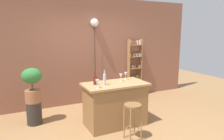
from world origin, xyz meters
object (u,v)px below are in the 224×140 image
wine_glass_left (97,82)px  bottle_vinegar (95,80)px  pendant_globe_light (95,24)px  wine_glass_right (121,76)px  bottle_olive_oil (104,79)px  potted_plant (32,83)px  wine_glass_center (126,74)px  plant_stool (34,113)px  bar_stool (133,114)px  spice_shelf (135,67)px

wine_glass_left → bottle_vinegar: bearing=77.7°
pendant_globe_light → wine_glass_right: bearing=-89.8°
bottle_olive_oil → potted_plant: bearing=147.4°
wine_glass_center → pendant_globe_light: size_ratio=0.07×
plant_stool → pendant_globe_light: pendant_globe_light is taller
pendant_globe_light → bottle_vinegar: bearing=-111.4°
bottle_vinegar → wine_glass_right: 0.58m
bar_stool → wine_glass_left: (-0.47, 0.48, 0.52)m
bar_stool → spice_shelf: bearing=57.7°
bottle_olive_oil → wine_glass_left: bearing=-142.2°
bar_stool → bottle_olive_oil: 0.88m
potted_plant → spice_shelf: bearing=14.3°
spice_shelf → bottle_vinegar: size_ratio=6.53×
plant_stool → wine_glass_right: wine_glass_right is taller
plant_stool → bottle_olive_oil: size_ratio=1.48×
spice_shelf → potted_plant: size_ratio=2.37×
bottle_olive_oil → wine_glass_right: bearing=15.8°
spice_shelf → potted_plant: 3.00m
bar_stool → bottle_olive_oil: (-0.26, 0.65, 0.52)m
potted_plant → bar_stool: bearing=-43.9°
wine_glass_left → wine_glass_center: same height
potted_plant → wine_glass_left: size_ratio=4.39×
bottle_vinegar → plant_stool: bearing=147.7°
bottle_vinegar → wine_glass_left: size_ratio=1.60×
spice_shelf → pendant_globe_light: size_ratio=0.76×
bottle_olive_oil → wine_glass_left: size_ratio=1.96×
spice_shelf → wine_glass_left: bearing=-137.4°
bottle_vinegar → pendant_globe_light: 1.94m
plant_stool → wine_glass_center: (1.86, -0.58, 0.77)m
spice_shelf → pendant_globe_light: 1.73m
bottle_olive_oil → wine_glass_left: bottle_olive_oil is taller
wine_glass_center → pendant_globe_light: 1.76m
spice_shelf → wine_glass_right: spice_shelf is taller
bar_stool → potted_plant: 2.14m
bottle_olive_oil → pendant_globe_light: bearing=75.2°
bottle_vinegar → wine_glass_center: 0.77m
bottle_olive_oil → bottle_vinegar: bottle_olive_oil is taller
bar_stool → wine_glass_center: 1.08m
spice_shelf → pendant_globe_light: (-1.23, 0.03, 1.22)m
spice_shelf → plant_stool: size_ratio=3.59×
potted_plant → wine_glass_left: potted_plant is taller
wine_glass_right → bar_stool: bearing=-102.3°
wine_glass_right → pendant_globe_light: pendant_globe_light is taller
bar_stool → wine_glass_right: 0.95m
bar_stool → bottle_vinegar: 1.00m
bar_stool → wine_glass_center: wine_glass_center is taller
pendant_globe_light → wine_glass_left: bearing=-110.0°
wine_glass_left → pendant_globe_light: bearing=70.0°
wine_glass_right → potted_plant: bearing=157.8°
wine_glass_right → bottle_olive_oil: bearing=-164.2°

